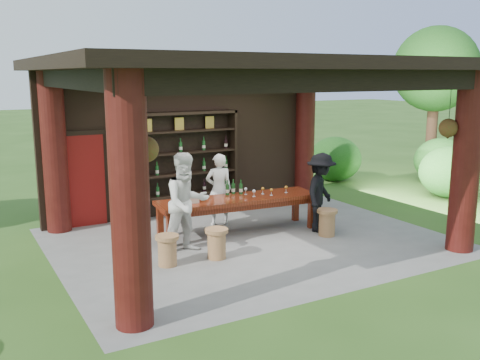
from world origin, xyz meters
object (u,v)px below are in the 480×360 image
stool_near_right (327,222)px  stool_far_left (167,250)px  guest_woman (187,203)px  guest_man (321,193)px  tasting_table (238,203)px  stool_near_left (217,243)px  host (219,190)px  wine_shelf (181,164)px  napkin_basket (192,199)px

stool_near_right → stool_far_left: bearing=-179.4°
guest_woman → guest_man: (2.97, -0.12, -0.10)m
tasting_table → stool_near_right: (1.47, -1.08, -0.34)m
stool_near_left → host: host is taller
wine_shelf → napkin_basket: (-0.56, -1.83, -0.38)m
guest_woman → napkin_basket: bearing=54.1°
wine_shelf → guest_woman: bearing=-111.0°
stool_far_left → stool_near_left: bearing=-5.4°
wine_shelf → host: size_ratio=1.74×
stool_near_right → stool_far_left: size_ratio=1.02×
host → guest_man: bearing=153.8°
stool_near_left → stool_near_right: stool_near_right is taller
stool_near_right → guest_woman: 2.99m
stool_near_left → guest_woman: (-0.31, 0.58, 0.64)m
stool_near_left → tasting_table: bearing=47.5°
stool_near_left → stool_far_left: size_ratio=1.02×
guest_woman → wine_shelf: bearing=63.9°
host → stool_far_left: bearing=59.3°
stool_near_left → stool_far_left: bearing=174.6°
napkin_basket → stool_far_left: bearing=-130.4°
stool_far_left → guest_man: bearing=6.1°
wine_shelf → guest_woman: 2.68m
stool_near_left → napkin_basket: size_ratio=2.10×
stool_near_left → napkin_basket: 1.35m
stool_near_right → host: 2.42m
stool_near_right → stool_far_left: (-3.47, -0.04, -0.01)m
stool_near_left → guest_man: size_ratio=0.33×
host → guest_woman: guest_woman is taller
stool_far_left → guest_woman: 1.00m
tasting_table → guest_woman: (-1.41, -0.62, 0.29)m
stool_near_right → guest_man: guest_man is taller
stool_far_left → guest_woman: guest_woman is taller
host → napkin_basket: bearing=51.5°
napkin_basket → guest_woman: bearing=-120.8°
stool_far_left → guest_woman: size_ratio=0.29×
wine_shelf → guest_man: wine_shelf is taller
host → napkin_basket: size_ratio=6.03×
wine_shelf → tasting_table: (0.46, -1.87, -0.57)m
tasting_table → napkin_basket: 1.04m
stool_far_left → host: size_ratio=0.34×
stool_near_right → host: bearing=130.6°
guest_woman → guest_man: guest_woman is taller
tasting_table → stool_near_left: 1.66m
tasting_table → stool_far_left: 2.32m
tasting_table → host: (-0.07, 0.72, 0.15)m
guest_woman → tasting_table: bearing=18.5°
tasting_table → napkin_basket: (-1.02, 0.04, 0.19)m
stool_far_left → stool_near_right: bearing=0.6°
stool_near_left → stool_far_left: stool_near_left is taller
tasting_table → host: bearing=95.6°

